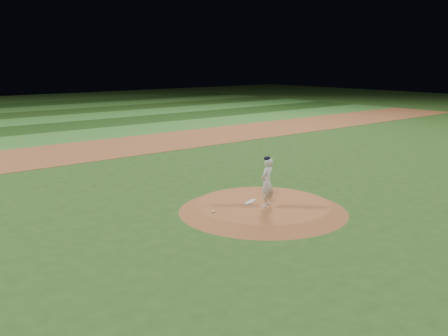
% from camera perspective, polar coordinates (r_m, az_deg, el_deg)
% --- Properties ---
extents(ground, '(120.00, 120.00, 0.00)m').
position_cam_1_polar(ground, '(16.44, 4.45, -4.90)').
color(ground, '#28501A').
rests_on(ground, ground).
extents(infield_dirt_band, '(70.00, 6.00, 0.02)m').
position_cam_1_polar(infield_dirt_band, '(27.96, -15.84, 1.88)').
color(infield_dirt_band, '#95542E').
rests_on(infield_dirt_band, ground).
extents(outfield_stripe_0, '(70.00, 5.00, 0.02)m').
position_cam_1_polar(outfield_stripe_0, '(33.01, -19.72, 3.16)').
color(outfield_stripe_0, '#37782B').
rests_on(outfield_stripe_0, ground).
extents(outfield_stripe_1, '(70.00, 5.00, 0.02)m').
position_cam_1_polar(outfield_stripe_1, '(37.72, -22.34, 4.02)').
color(outfield_stripe_1, '#1B3F14').
rests_on(outfield_stripe_1, ground).
extents(pitchers_mound, '(5.50, 5.50, 0.25)m').
position_cam_1_polar(pitchers_mound, '(16.40, 4.46, -4.48)').
color(pitchers_mound, '#9D5A31').
rests_on(pitchers_mound, ground).
extents(pitching_rubber, '(0.65, 0.39, 0.03)m').
position_cam_1_polar(pitching_rubber, '(16.46, 3.02, -3.89)').
color(pitching_rubber, beige).
rests_on(pitching_rubber, pitchers_mound).
extents(rosin_bag, '(0.11, 0.11, 0.06)m').
position_cam_1_polar(rosin_bag, '(15.39, -1.23, -4.98)').
color(rosin_bag, silver).
rests_on(rosin_bag, pitchers_mound).
extents(pitcher_on_mound, '(0.66, 0.54, 1.63)m').
position_cam_1_polar(pitcher_on_mound, '(15.89, 4.93, -1.57)').
color(pitcher_on_mound, silver).
rests_on(pitcher_on_mound, pitchers_mound).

